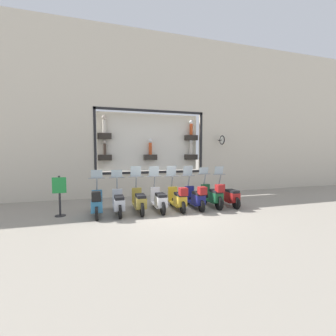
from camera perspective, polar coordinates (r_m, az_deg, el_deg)
The scene contains 11 objects.
ground_plane at distance 8.55m, azimuth 0.91°, elevation -11.04°, with size 120.00×120.00×0.00m, color gray.
building_facade at distance 11.92m, azimuth -4.43°, elevation 13.57°, with size 1.17×36.00×8.26m.
scooter_red_0 at distance 9.71m, azimuth 15.12°, elevation -6.82°, with size 1.79×0.61×1.60m.
scooter_green_1 at distance 9.29m, azimuth 11.36°, elevation -6.86°, with size 1.81×0.61×1.57m.
scooter_navy_2 at distance 8.96m, azimuth 7.15°, elevation -7.38°, with size 1.79×0.60×1.65m.
scooter_yellow_3 at distance 8.69m, azimuth 2.60°, elevation -7.69°, with size 1.79×0.60×1.66m.
scooter_white_4 at distance 8.55m, azimuth -2.31°, elevation -8.12°, with size 1.79×0.60×1.65m.
scooter_olive_5 at distance 8.40m, azimuth -7.30°, elevation -8.32°, with size 1.80×0.60×1.67m.
scooter_silver_6 at distance 8.32m, azimuth -12.42°, elevation -8.60°, with size 1.79×0.61×1.54m.
scooter_teal_7 at distance 8.23m, azimuth -17.63°, elevation -8.53°, with size 1.79×0.61×1.56m.
shop_sign_post at distance 8.68m, azimuth -25.82°, elevation -6.19°, with size 0.36×0.45×1.41m.
Camera 1 is at (-7.88, 2.49, 2.21)m, focal length 24.00 mm.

